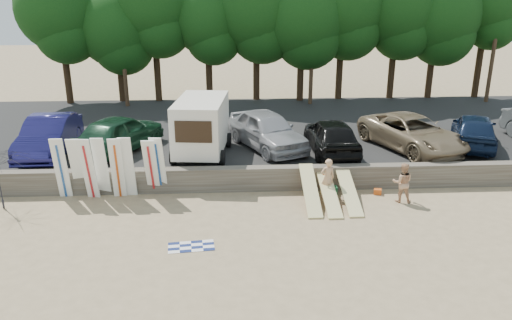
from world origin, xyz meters
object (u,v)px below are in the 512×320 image
(car_2, at_px, (267,130))
(beach_umbrella, at_px, (1,181))
(car_4, at_px, (412,133))
(beachgoer_b, at_px, (402,183))
(box_trailer, at_px, (201,124))
(car_0, at_px, (49,136))
(beachgoer_a, at_px, (327,178))
(car_5, at_px, (474,130))
(car_1, at_px, (119,133))
(car_3, at_px, (331,136))
(cooler, at_px, (332,190))

(car_2, bearing_deg, beach_umbrella, -179.00)
(car_4, xyz_separation_m, beachgoer_b, (-1.92, -4.52, -0.70))
(box_trailer, relative_size, beach_umbrella, 1.68)
(car_0, height_order, beachgoer_a, car_0)
(car_0, bearing_deg, car_4, -2.82)
(car_0, relative_size, beach_umbrella, 2.06)
(box_trailer, relative_size, car_5, 0.89)
(car_0, distance_m, beach_umbrella, 4.60)
(car_5, distance_m, beachgoer_a, 8.95)
(car_1, xyz_separation_m, car_4, (13.80, -0.46, -0.08))
(car_0, relative_size, car_4, 0.92)
(car_3, xyz_separation_m, beachgoer_a, (-0.84, -3.62, -0.71))
(car_2, relative_size, car_4, 0.91)
(car_5, distance_m, beach_umbrella, 20.89)
(cooler, bearing_deg, car_1, 159.57)
(car_1, height_order, cooler, car_1)
(beachgoer_a, bearing_deg, beachgoer_b, 157.49)
(car_2, distance_m, car_5, 9.98)
(car_3, height_order, cooler, car_3)
(car_5, bearing_deg, beachgoer_a, 50.52)
(car_1, distance_m, beachgoer_b, 12.90)
(car_0, relative_size, car_2, 1.01)
(beach_umbrella, bearing_deg, car_1, 54.50)
(box_trailer, distance_m, cooler, 6.62)
(car_0, height_order, cooler, car_0)
(car_2, distance_m, beach_umbrella, 11.51)
(car_0, bearing_deg, beach_umbrella, -96.35)
(car_0, xyz_separation_m, car_1, (3.13, 0.28, 0.01))
(box_trailer, height_order, car_2, box_trailer)
(car_3, distance_m, beach_umbrella, 13.93)
(car_0, relative_size, car_5, 1.10)
(car_4, xyz_separation_m, car_5, (3.11, 0.22, 0.02))
(car_0, xyz_separation_m, car_5, (20.04, 0.04, -0.05))
(car_5, bearing_deg, cooler, 49.37)
(car_3, bearing_deg, beachgoer_a, 75.22)
(car_2, xyz_separation_m, beach_umbrella, (-10.40, -4.91, -0.44))
(box_trailer, xyz_separation_m, car_5, (13.02, 0.61, -0.64))
(box_trailer, xyz_separation_m, beachgoer_b, (7.99, -4.14, -1.36))
(car_2, xyz_separation_m, car_4, (6.86, -0.53, -0.09))
(car_2, relative_size, car_5, 1.09)
(car_2, bearing_deg, beachgoer_a, -89.29)
(beachgoer_a, bearing_deg, beach_umbrella, -9.27)
(car_4, relative_size, car_5, 1.20)
(car_1, relative_size, car_4, 0.89)
(car_4, height_order, beach_umbrella, beach_umbrella)
(car_1, relative_size, beachgoer_a, 3.15)
(beachgoer_b, bearing_deg, car_4, -101.84)
(car_1, xyz_separation_m, car_2, (6.94, 0.06, 0.02))
(box_trailer, height_order, beachgoer_b, box_trailer)
(cooler, bearing_deg, car_0, 166.23)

